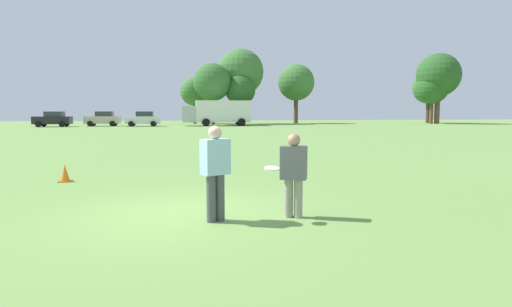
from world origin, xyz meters
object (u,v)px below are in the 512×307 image
Objects in this scene: frisbee at (272,168)px; player_thrower at (215,168)px; parked_car_mid_left at (103,119)px; traffic_cone at (65,173)px; box_truck at (218,112)px; parked_car_near_left at (53,119)px; parked_car_center at (143,119)px; player_defender at (294,171)px.

player_thrower is at bearing 170.26° from frisbee.
traffic_cone is at bearing -80.26° from parked_car_mid_left.
parked_car_mid_left is 14.26m from box_truck.
parked_car_near_left is (-12.89, 41.90, 0.69)m from traffic_cone.
box_truck is (9.20, 0.28, 0.83)m from parked_car_center.
parked_car_near_left is 1.00× the size of parked_car_center.
player_defender is 0.37× the size of parked_car_mid_left.
parked_car_center is at bearing 93.31° from traffic_cone.
parked_car_center is at bearing -178.28° from box_truck.
player_thrower is 1.44m from player_defender.
parked_car_near_left is at bearing 107.10° from traffic_cone.
player_defender is 0.18× the size of box_truck.
player_thrower is 3.54× the size of traffic_cone.
parked_car_mid_left is (-7.44, 43.34, 0.69)m from traffic_cone.
parked_car_mid_left is 5.15m from parked_car_center.
frisbee is 49.95m from parked_car_mid_left.
parked_car_center is at bearing 98.81° from frisbee.
player_defender is 47.58m from parked_car_center.
player_defender is at bearing -68.70° from parked_car_near_left.
parked_car_center is at bearing -13.71° from parked_car_mid_left.
player_thrower reaches higher than player_defender.
box_truck is (2.87, 47.29, 0.80)m from player_thrower.
parked_car_near_left is (-18.21, 46.72, 0.06)m from player_defender.
player_defender is 49.82m from parked_car_mid_left.
frisbee is 0.03× the size of box_truck.
frisbee is 0.06× the size of parked_car_mid_left.
parked_car_mid_left is at bearing 166.29° from parked_car_center.
frisbee is at bearing -75.72° from parked_car_mid_left.
parked_car_center reaches higher than player_defender.
parked_car_center is (5.00, -1.22, 0.00)m from parked_car_mid_left.
parked_car_near_left reaches higher than frisbee.
frisbee is 50.21m from parked_car_near_left.
parked_car_near_left reaches higher than player_defender.
frisbee is at bearing -46.08° from traffic_cone.
player_defender is at bearing -42.14° from traffic_cone.
parked_car_near_left is 19.68m from box_truck.
parked_car_mid_left reaches higher than player_thrower.
box_truck is at bearing 88.25° from player_defender.
box_truck reaches higher than frisbee.
player_thrower is 0.40× the size of parked_car_mid_left.
parked_car_near_left is at bearing -178.55° from box_truck.
frisbee reaches higher than traffic_cone.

